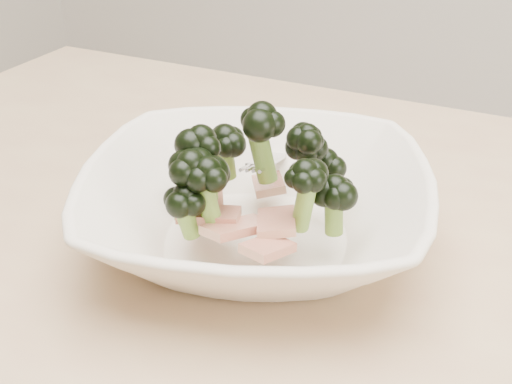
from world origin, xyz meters
TOP-DOWN VIEW (x-y plane):
  - dining_table at (0.00, 0.00)m, footprint 1.20×0.80m
  - broccoli_dish at (-0.08, 0.01)m, footprint 0.37×0.37m

SIDE VIEW (x-z plane):
  - dining_table at x=0.00m, z-range 0.28..1.03m
  - broccoli_dish at x=-0.08m, z-range 0.72..0.86m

